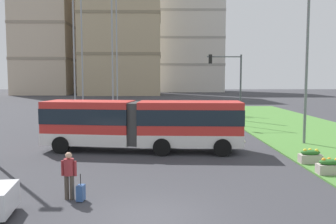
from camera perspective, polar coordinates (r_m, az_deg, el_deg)
ground_plane at (r=12.13m, az=-2.87°, el=-15.99°), size 260.00×260.00×0.00m
articulated_bus at (r=22.26m, az=-3.96°, el=-1.81°), size 12.03×3.86×3.00m
car_navy_sedan at (r=32.55m, az=-12.49°, el=-1.27°), size 4.45×2.11×1.58m
pedestrian_crossing at (r=14.00m, az=-14.94°, el=-8.94°), size 0.58×0.36×1.74m
rolling_suitcase at (r=13.90m, az=-13.23°, el=-11.95°), size 0.29×0.39×0.97m
flower_planter_1 at (r=18.37m, az=23.54°, el=-7.65°), size 1.10×0.56×0.74m
flower_planter_2 at (r=20.30m, az=21.00°, el=-6.36°), size 1.10×0.56×0.74m
traffic_light_far_right at (r=33.88m, az=9.54°, el=5.14°), size 3.14×0.28×6.46m
streetlight_median at (r=25.94m, az=20.51°, el=7.32°), size 0.70×0.28×10.04m
apartment_tower_west at (r=106.85m, az=-18.07°, el=12.12°), size 14.38×19.15×35.11m
apartment_tower_westcentre at (r=99.35m, az=-7.14°, el=14.03°), size 20.14×16.88×39.11m
apartment_tower_centre at (r=121.75m, az=3.15°, el=12.69°), size 21.06×17.49×40.15m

